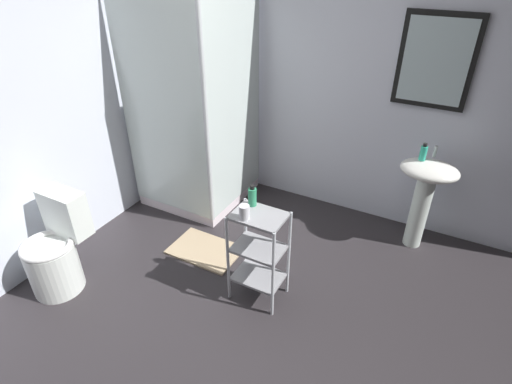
{
  "coord_description": "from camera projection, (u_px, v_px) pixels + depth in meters",
  "views": [
    {
      "loc": [
        0.96,
        -1.65,
        2.3
      ],
      "look_at": [
        -0.16,
        0.43,
        0.84
      ],
      "focal_mm": 28.3,
      "sensor_mm": 36.0,
      "label": 1
    }
  ],
  "objects": [
    {
      "name": "body_wash_bottle_green",
      "position": [
        252.0,
        197.0,
        2.78
      ],
      "size": [
        0.06,
        0.06,
        0.16
      ],
      "color": "#309364",
      "rests_on": "storage_cart"
    },
    {
      "name": "hand_soap_bottle",
      "position": [
        423.0,
        153.0,
        3.22
      ],
      "size": [
        0.05,
        0.05,
        0.15
      ],
      "color": "#2DBC99",
      "rests_on": "pedestal_sink"
    },
    {
      "name": "bath_mat",
      "position": [
        205.0,
        250.0,
        3.53
      ],
      "size": [
        0.6,
        0.4,
        0.02
      ],
      "primitive_type": "cube",
      "color": "tan",
      "rests_on": "ground_plane"
    },
    {
      "name": "sink_faucet",
      "position": [
        435.0,
        152.0,
        3.27
      ],
      "size": [
        0.03,
        0.03,
        0.1
      ],
      "primitive_type": "cylinder",
      "color": "silver",
      "rests_on": "pedestal_sink"
    },
    {
      "name": "toilet",
      "position": [
        57.0,
        252.0,
        3.04
      ],
      "size": [
        0.37,
        0.49,
        0.76
      ],
      "color": "white",
      "rests_on": "ground_plane"
    },
    {
      "name": "storage_cart",
      "position": [
        259.0,
        250.0,
        2.88
      ],
      "size": [
        0.38,
        0.28,
        0.74
      ],
      "color": "silver",
      "rests_on": "ground_plane"
    },
    {
      "name": "wall_left",
      "position": [
        23.0,
        113.0,
        2.92
      ],
      "size": [
        0.1,
        4.2,
        2.5
      ],
      "primitive_type": "cube",
      "color": "silver",
      "rests_on": "ground_plane"
    },
    {
      "name": "rinse_cup",
      "position": [
        244.0,
        212.0,
        2.65
      ],
      "size": [
        0.07,
        0.07,
        0.1
      ],
      "primitive_type": "cylinder",
      "color": "silver",
      "rests_on": "storage_cart"
    },
    {
      "name": "shower_stall",
      "position": [
        201.0,
        161.0,
        3.99
      ],
      "size": [
        0.92,
        0.92,
        2.0
      ],
      "color": "white",
      "rests_on": "ground_plane"
    },
    {
      "name": "pedestal_sink",
      "position": [
        425.0,
        188.0,
        3.33
      ],
      "size": [
        0.46,
        0.37,
        0.81
      ],
      "color": "white",
      "rests_on": "ground_plane"
    },
    {
      "name": "wall_back",
      "position": [
        349.0,
        82.0,
        3.55
      ],
      "size": [
        4.2,
        0.14,
        2.5
      ],
      "color": "silver",
      "rests_on": "ground_plane"
    },
    {
      "name": "ground_plane",
      "position": [
        247.0,
        328.0,
        2.84
      ],
      "size": [
        4.2,
        4.2,
        0.02
      ],
      "primitive_type": "cube",
      "color": "#2C282B"
    }
  ]
}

